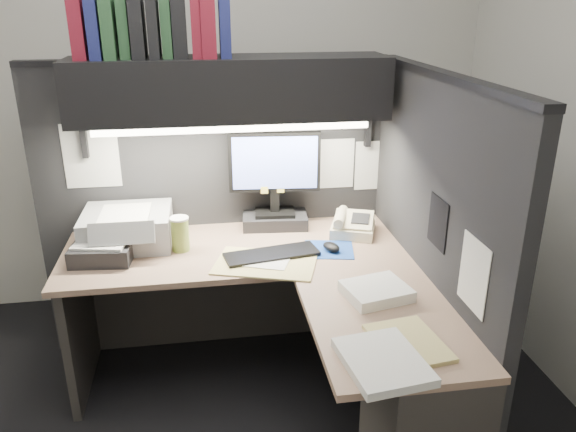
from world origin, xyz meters
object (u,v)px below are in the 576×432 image
at_px(monitor, 275,190).
at_px(telephone, 353,226).
at_px(overhead_shelf, 231,88).
at_px(keyboard, 272,255).
at_px(notebook_stack, 103,251).
at_px(desk, 318,354).
at_px(printer, 128,228).
at_px(coffee_cup, 180,235).

relative_size(monitor, telephone, 2.27).
xyz_separation_m(overhead_shelf, telephone, (0.62, -0.11, -0.72)).
bearing_deg(telephone, overhead_shelf, -168.78).
relative_size(keyboard, notebook_stack, 1.62).
height_order(desk, monitor, monitor).
xyz_separation_m(keyboard, notebook_stack, (-0.81, 0.10, 0.03)).
height_order(desk, overhead_shelf, overhead_shelf).
xyz_separation_m(desk, monitor, (-0.08, 0.82, 0.50)).
distance_m(desk, monitor, 0.96).
xyz_separation_m(overhead_shelf, printer, (-0.55, -0.05, -0.68)).
bearing_deg(printer, notebook_stack, -119.80).
height_order(coffee_cup, notebook_stack, coffee_cup).
bearing_deg(notebook_stack, telephone, 5.45).
height_order(overhead_shelf, keyboard, overhead_shelf).
xyz_separation_m(overhead_shelf, keyboard, (0.15, -0.33, -0.76)).
bearing_deg(telephone, printer, -161.66).
height_order(overhead_shelf, notebook_stack, overhead_shelf).
distance_m(desk, keyboard, 0.54).
height_order(keyboard, notebook_stack, notebook_stack).
relative_size(desk, telephone, 7.30).
height_order(monitor, telephone, monitor).
relative_size(overhead_shelf, notebook_stack, 5.48).
relative_size(desk, coffee_cup, 10.28).
distance_m(keyboard, printer, 0.76).
bearing_deg(notebook_stack, coffee_cup, 7.86).
height_order(keyboard, coffee_cup, coffee_cup).
relative_size(desk, overhead_shelf, 1.10).
bearing_deg(desk, monitor, 95.49).
xyz_separation_m(telephone, printer, (-1.17, 0.05, 0.04)).
xyz_separation_m(telephone, notebook_stack, (-1.28, -0.12, -0.00)).
relative_size(keyboard, telephone, 1.97).
height_order(monitor, notebook_stack, monitor).
distance_m(printer, notebook_stack, 0.21).
bearing_deg(telephone, monitor, 177.51).
bearing_deg(monitor, printer, -166.17).
bearing_deg(keyboard, monitor, 69.87).
bearing_deg(monitor, desk, -79.45).
height_order(telephone, notebook_stack, telephone).
bearing_deg(overhead_shelf, monitor, 16.69).
relative_size(overhead_shelf, keyboard, 3.38).
xyz_separation_m(coffee_cup, printer, (-0.27, 0.12, 0.00)).
bearing_deg(coffee_cup, notebook_stack, -172.14).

